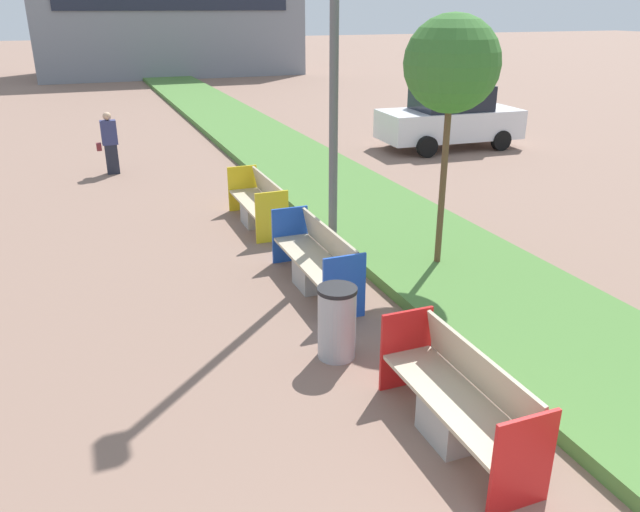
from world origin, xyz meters
TOP-DOWN VIEW (x-y plane):
  - planter_grass_strip at (3.20, 12.00)m, footprint 2.80×120.00m
  - building_backdrop at (4.00, 41.17)m, footprint 15.59×7.47m
  - bench_red_frame at (0.94, 3.48)m, footprint 0.65×2.06m
  - bench_blue_frame at (0.94, 7.34)m, footprint 0.65×2.32m
  - bench_yellow_frame at (0.94, 10.52)m, footprint 0.65×2.11m
  - litter_bin at (0.43, 5.35)m, footprint 0.48×0.48m
  - street_lamp_post at (1.55, 8.19)m, footprint 0.24×0.44m
  - sapling_tree_near at (2.97, 7.19)m, footprint 1.40×1.40m
  - pedestrian_walking at (-1.44, 15.77)m, footprint 0.53×0.24m
  - parked_car_distant at (8.30, 15.35)m, footprint 4.29×2.00m

SIDE VIEW (x-z plane):
  - planter_grass_strip at x=3.20m, z-range 0.00..0.18m
  - bench_red_frame at x=0.94m, z-range -0.10..0.84m
  - bench_yellow_frame at x=0.94m, z-range -0.10..0.84m
  - bench_blue_frame at x=0.94m, z-range -0.10..0.84m
  - litter_bin at x=0.43m, z-range 0.00..0.92m
  - pedestrian_walking at x=-1.44m, z-range 0.00..1.57m
  - parked_car_distant at x=8.30m, z-range -0.02..1.84m
  - sapling_tree_near at x=2.97m, z-range 1.25..5.19m
  - building_backdrop at x=4.00m, z-range 0.00..7.96m
  - street_lamp_post at x=1.55m, z-range 0.38..7.77m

